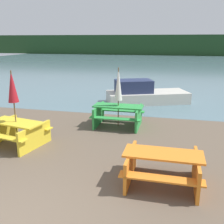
{
  "coord_description": "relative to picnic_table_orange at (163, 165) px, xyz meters",
  "views": [
    {
      "loc": [
        2.62,
        -3.03,
        3.12
      ],
      "look_at": [
        0.75,
        4.91,
        0.85
      ],
      "focal_mm": 42.0,
      "sensor_mm": 36.0,
      "label": 1
    }
  ],
  "objects": [
    {
      "name": "umbrella_white",
      "position": [
        -1.79,
        3.72,
        1.12
      ],
      "size": [
        0.28,
        0.28,
        2.16
      ],
      "color": "brown",
      "rests_on": "ground_plane"
    },
    {
      "name": "boat",
      "position": [
        -1.3,
        7.69,
        -0.02
      ],
      "size": [
        4.35,
        3.03,
        1.17
      ],
      "rotation": [
        0.0,
        0.0,
        0.39
      ],
      "color": "beige",
      "rests_on": "water"
    },
    {
      "name": "picnic_table_orange",
      "position": [
        0.0,
        0.0,
        0.0
      ],
      "size": [
        1.73,
        1.39,
        0.73
      ],
      "rotation": [
        0.0,
        0.0,
        -0.01
      ],
      "color": "orange",
      "rests_on": "ground_plane"
    },
    {
      "name": "water",
      "position": [
        -2.51,
        30.15,
        -0.45
      ],
      "size": [
        60.0,
        50.0,
        0.0
      ],
      "color": "slate",
      "rests_on": "ground_plane"
    },
    {
      "name": "picnic_table_green",
      "position": [
        -1.79,
        3.72,
        0.03
      ],
      "size": [
        1.81,
        1.39,
        0.79
      ],
      "rotation": [
        0.0,
        0.0,
        -0.01
      ],
      "color": "green",
      "rests_on": "ground_plane"
    },
    {
      "name": "picnic_table_yellow",
      "position": [
        -4.42,
        1.27,
        0.0
      ],
      "size": [
        1.9,
        1.68,
        0.73
      ],
      "rotation": [
        0.0,
        0.0,
        -0.2
      ],
      "color": "yellow",
      "rests_on": "ground_plane"
    },
    {
      "name": "umbrella_crimson",
      "position": [
        -4.42,
        1.27,
        1.34
      ],
      "size": [
        0.3,
        0.3,
        2.27
      ],
      "color": "brown",
      "rests_on": "ground_plane"
    },
    {
      "name": "far_treeline",
      "position": [
        -2.51,
        50.15,
        1.56
      ],
      "size": [
        80.0,
        1.6,
        4.0
      ],
      "color": "#1E3D1E",
      "rests_on": "water"
    }
  ]
}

